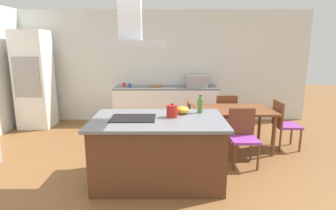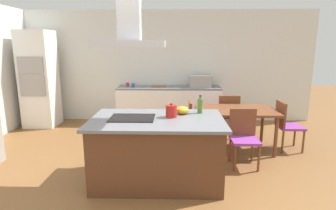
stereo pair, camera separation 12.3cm
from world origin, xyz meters
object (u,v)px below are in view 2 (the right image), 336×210
(cooktop, at_px, (132,118))
(olive_oil_bottle, at_px, (200,106))
(tea_kettle, at_px, (171,111))
(countertop_microwave, at_px, (200,81))
(chair_facing_island, at_px, (244,134))
(range_hood, at_px, (130,27))
(chair_facing_back_wall, at_px, (228,113))
(cutting_board, at_px, (159,86))
(chair_at_left_end, at_px, (184,122))
(wall_oven_stack, at_px, (39,79))
(chair_at_right_end, at_px, (286,123))
(coffee_mug_red, at_px, (127,85))
(mixing_bowl, at_px, (182,110))
(dining_table, at_px, (235,114))
(coffee_mug_blue, at_px, (133,85))

(cooktop, distance_m, olive_oil_bottle, 1.00)
(tea_kettle, relative_size, olive_oil_bottle, 0.78)
(countertop_microwave, bearing_deg, chair_facing_island, -77.99)
(range_hood, bearing_deg, chair_facing_back_wall, 48.57)
(olive_oil_bottle, height_order, chair_facing_island, olive_oil_bottle)
(cooktop, relative_size, cutting_board, 1.76)
(countertop_microwave, relative_size, chair_at_left_end, 0.56)
(wall_oven_stack, distance_m, chair_at_right_end, 5.37)
(tea_kettle, height_order, coffee_mug_red, tea_kettle)
(chair_at_left_end, xyz_separation_m, chair_facing_back_wall, (0.92, 0.67, 0.00))
(mixing_bowl, height_order, chair_at_right_end, mixing_bowl)
(countertop_microwave, height_order, range_hood, range_hood)
(dining_table, height_order, range_hood, range_hood)
(mixing_bowl, relative_size, coffee_mug_blue, 2.16)
(olive_oil_bottle, relative_size, chair_facing_back_wall, 0.30)
(wall_oven_stack, xyz_separation_m, dining_table, (4.23, -1.42, -0.43))
(chair_at_left_end, bearing_deg, chair_facing_island, -36.01)
(cooktop, height_order, chair_facing_back_wall, cooktop)
(chair_at_right_end, bearing_deg, range_hood, -154.67)
(chair_at_left_end, distance_m, chair_facing_back_wall, 1.13)
(olive_oil_bottle, relative_size, chair_facing_island, 0.30)
(cooktop, xyz_separation_m, dining_table, (1.66, 1.22, -0.24))
(tea_kettle, height_order, cutting_board, tea_kettle)
(olive_oil_bottle, distance_m, range_hood, 1.48)
(range_hood, bearing_deg, chair_at_right_end, 25.33)
(mixing_bowl, relative_size, chair_facing_island, 0.22)
(olive_oil_bottle, height_order, chair_at_left_end, olive_oil_bottle)
(olive_oil_bottle, distance_m, coffee_mug_blue, 2.84)
(cooktop, distance_m, chair_at_left_end, 1.49)
(coffee_mug_blue, bearing_deg, coffee_mug_red, 144.99)
(countertop_microwave, relative_size, chair_facing_back_wall, 0.56)
(coffee_mug_red, distance_m, coffee_mug_blue, 0.18)
(mixing_bowl, xyz_separation_m, wall_oven_stack, (-3.25, 2.38, 0.15))
(chair_facing_island, height_order, range_hood, range_hood)
(cooktop, bearing_deg, countertop_microwave, 67.88)
(countertop_microwave, relative_size, coffee_mug_red, 5.56)
(tea_kettle, height_order, chair_facing_back_wall, tea_kettle)
(olive_oil_bottle, bearing_deg, range_hood, -161.28)
(coffee_mug_blue, relative_size, range_hood, 0.10)
(wall_oven_stack, bearing_deg, tea_kettle, -39.70)
(coffee_mug_red, relative_size, dining_table, 0.06)
(chair_facing_back_wall, bearing_deg, range_hood, -131.43)
(cooktop, bearing_deg, mixing_bowl, 21.51)
(olive_oil_bottle, xyz_separation_m, cutting_board, (-0.75, 2.61, -0.10))
(mixing_bowl, height_order, wall_oven_stack, wall_oven_stack)
(chair_facing_back_wall, bearing_deg, tea_kettle, -122.07)
(coffee_mug_red, height_order, chair_facing_island, coffee_mug_red)
(countertop_microwave, height_order, chair_facing_island, countertop_microwave)
(coffee_mug_blue, bearing_deg, chair_at_right_end, -28.00)
(cooktop, distance_m, tea_kettle, 0.54)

